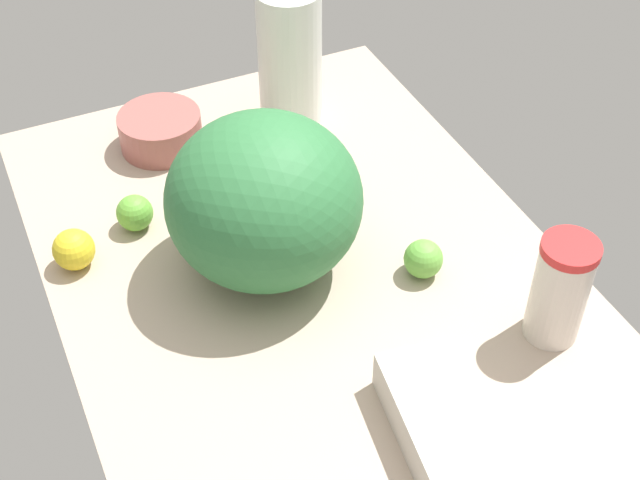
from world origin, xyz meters
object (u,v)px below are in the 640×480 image
object	(u,v)px
egg_carton	(453,453)
lime_loose	(423,259)
tumbler_cup	(560,290)
watermelon	(264,200)
mixing_bowl	(161,131)
lemon_near_front	(74,249)
lime_by_jug	(135,213)
milk_jug	(290,58)

from	to	relation	value
egg_carton	lime_loose	distance (cm)	34.55
tumbler_cup	lime_loose	xyz separation A→B (cm)	(-18.08, -10.89, -5.59)
watermelon	egg_carton	size ratio (longest dim) A/B	0.95
mixing_bowl	egg_carton	xyz separation A→B (cm)	(79.73, 12.86, -0.23)
tumbler_cup	egg_carton	distance (cm)	28.68
mixing_bowl	egg_carton	world-z (taller)	mixing_bowl
watermelon	mixing_bowl	bearing A→B (deg)	-170.88
watermelon	lime_loose	bearing A→B (deg)	59.92
watermelon	mixing_bowl	xyz separation A→B (cm)	(-35.98, -5.78, -9.52)
watermelon	mixing_bowl	distance (cm)	37.66
tumbler_cup	mixing_bowl	distance (cm)	76.17
lemon_near_front	lime_loose	bearing A→B (deg)	63.34
tumbler_cup	lemon_near_front	size ratio (longest dim) A/B	2.63
mixing_bowl	lime_by_jug	size ratio (longest dim) A/B	2.48
egg_carton	lemon_near_front	size ratio (longest dim) A/B	4.74
milk_jug	lime_loose	distance (cm)	47.18
lime_by_jug	lemon_near_front	distance (cm)	11.90
egg_carton	lime_by_jug	size ratio (longest dim) A/B	5.19
watermelon	lime_loose	size ratio (longest dim) A/B	4.84
watermelon	lime_loose	world-z (taller)	watermelon
watermelon	egg_carton	world-z (taller)	watermelon
milk_jug	lime_loose	xyz separation A→B (cm)	(46.04, 2.04, -10.11)
tumbler_cup	lime_by_jug	size ratio (longest dim) A/B	2.88
mixing_bowl	milk_jug	bearing A→B (deg)	85.37
lime_by_jug	tumbler_cup	bearing A→B (deg)	45.62
lemon_near_front	egg_carton	bearing A→B (deg)	31.49
tumbler_cup	lime_by_jug	bearing A→B (deg)	-134.38
mixing_bowl	milk_jug	xyz separation A→B (cm)	(1.99, 24.54, 9.85)
milk_jug	tumbler_cup	bearing A→B (deg)	11.40
milk_jug	lime_loose	world-z (taller)	milk_jug
tumbler_cup	lemon_near_front	bearing A→B (deg)	-125.63
watermelon	lime_by_jug	xyz separation A→B (cm)	(-16.67, -16.13, -9.82)
watermelon	tumbler_cup	world-z (taller)	watermelon
mixing_bowl	lemon_near_front	world-z (taller)	same
tumbler_cup	egg_carton	bearing A→B (deg)	-61.03
tumbler_cup	lemon_near_front	distance (cm)	72.49
lemon_near_front	milk_jug	bearing A→B (deg)	115.65
egg_carton	lime_loose	bearing A→B (deg)	164.59
milk_jug	lime_loose	size ratio (longest dim) A/B	4.61
lime_loose	lime_by_jug	xyz separation A→B (cm)	(-28.71, -36.93, -0.04)
egg_carton	watermelon	bearing A→B (deg)	-162.81
lime_loose	lemon_near_front	xyz separation A→B (cm)	(-24.03, -47.87, 0.24)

